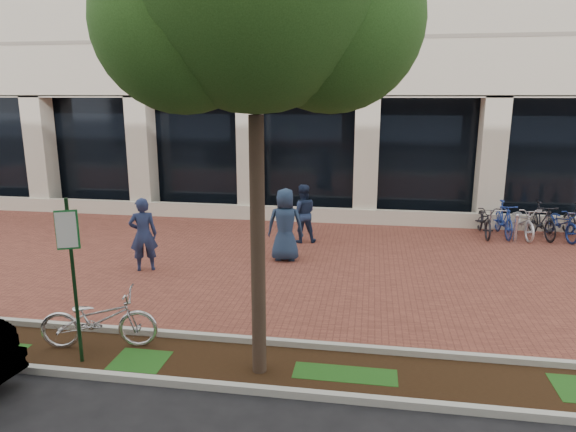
% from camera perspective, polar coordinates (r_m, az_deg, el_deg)
% --- Properties ---
extents(ground, '(120.00, 120.00, 0.00)m').
position_cam_1_polar(ground, '(13.39, -0.54, -5.17)').
color(ground, black).
rests_on(ground, ground).
extents(brick_plaza, '(40.00, 9.00, 0.01)m').
position_cam_1_polar(brick_plaza, '(13.39, -0.54, -5.15)').
color(brick_plaza, brown).
rests_on(brick_plaza, ground).
extents(planting_strip, '(40.00, 1.50, 0.01)m').
position_cam_1_polar(planting_strip, '(8.68, -6.68, -15.99)').
color(planting_strip, black).
rests_on(planting_strip, ground).
extents(curb_plaza_side, '(40.00, 0.12, 0.12)m').
position_cam_1_polar(curb_plaza_side, '(9.29, -5.40, -13.49)').
color(curb_plaza_side, '#B0B1A7').
rests_on(curb_plaza_side, ground).
extents(curb_street_side, '(40.00, 0.12, 0.12)m').
position_cam_1_polar(curb_street_side, '(8.03, -8.22, -18.18)').
color(curb_street_side, '#B0B1A7').
rests_on(curb_street_side, ground).
extents(parking_sign, '(0.34, 0.07, 2.72)m').
position_cam_1_polar(parking_sign, '(8.67, -22.90, -4.76)').
color(parking_sign, '#133618').
rests_on(parking_sign, ground).
extents(locked_bicycle, '(2.07, 1.10, 1.03)m').
position_cam_1_polar(locked_bicycle, '(9.47, -20.27, -10.70)').
color(locked_bicycle, silver).
rests_on(locked_bicycle, ground).
extents(pedestrian_left, '(0.79, 0.67, 1.84)m').
position_cam_1_polar(pedestrian_left, '(13.02, -15.78, -1.99)').
color(pedestrian_left, navy).
rests_on(pedestrian_left, ground).
extents(pedestrian_mid, '(0.97, 0.84, 1.73)m').
position_cam_1_polar(pedestrian_mid, '(15.01, 1.59, 0.28)').
color(pedestrian_mid, '#1D2A4A').
rests_on(pedestrian_mid, ground).
extents(pedestrian_right, '(0.98, 0.67, 1.92)m').
position_cam_1_polar(pedestrian_right, '(13.31, -0.31, -0.98)').
color(pedestrian_right, '#1F314E').
rests_on(pedestrian_right, ground).
extents(bollard, '(0.12, 0.12, 0.87)m').
position_cam_1_polar(bollard, '(16.50, 24.00, -1.20)').
color(bollard, silver).
rests_on(bollard, ground).
extents(bike_rack_cluster, '(4.22, 1.97, 1.08)m').
position_cam_1_polar(bike_rack_cluster, '(17.32, 26.36, -0.55)').
color(bike_rack_cluster, black).
rests_on(bike_rack_cluster, ground).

